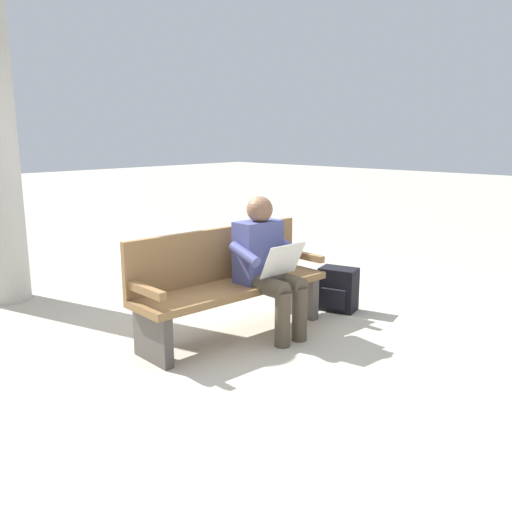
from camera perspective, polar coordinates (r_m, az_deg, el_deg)
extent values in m
plane|color=#B7AD99|center=(4.78, -2.26, -8.15)|extent=(40.00, 40.00, 0.00)
cube|color=olive|center=(4.65, -2.31, -3.31)|extent=(1.83, 0.61, 0.06)
cube|color=olive|center=(4.75, -4.01, 0.18)|extent=(1.80, 0.18, 0.45)
cube|color=olive|center=(5.19, 4.85, 0.04)|extent=(0.09, 0.48, 0.06)
cube|color=olive|center=(4.13, -11.36, -3.44)|extent=(0.09, 0.48, 0.06)
cube|color=#4C4742|center=(5.25, 4.40, -4.04)|extent=(0.11, 0.44, 0.39)
cube|color=#4C4742|center=(4.28, -10.56, -8.16)|extent=(0.11, 0.44, 0.39)
cube|color=#474C84|center=(4.69, 0.21, 0.49)|extent=(0.41, 0.25, 0.52)
sphere|color=brown|center=(4.62, 0.38, 4.81)|extent=(0.22, 0.22, 0.22)
cylinder|color=#4C4233|center=(4.67, 2.86, -2.67)|extent=(0.18, 0.43, 0.15)
cylinder|color=#4C4233|center=(4.54, 1.08, -3.12)|extent=(0.18, 0.43, 0.15)
cylinder|color=#4C4233|center=(4.62, 4.50, -5.99)|extent=(0.13, 0.13, 0.45)
cylinder|color=#4C4233|center=(4.48, 2.75, -6.56)|extent=(0.13, 0.13, 0.45)
cylinder|color=#474C84|center=(4.78, 3.13, 1.02)|extent=(0.11, 0.32, 0.18)
cylinder|color=#474C84|center=(4.46, -1.18, 0.18)|extent=(0.11, 0.32, 0.18)
cube|color=silver|center=(4.49, 2.81, -0.42)|extent=(0.41, 0.16, 0.27)
cube|color=black|center=(5.44, 8.45, -3.38)|extent=(0.31, 0.40, 0.42)
cube|color=black|center=(5.34, 7.92, -4.38)|extent=(0.10, 0.25, 0.19)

